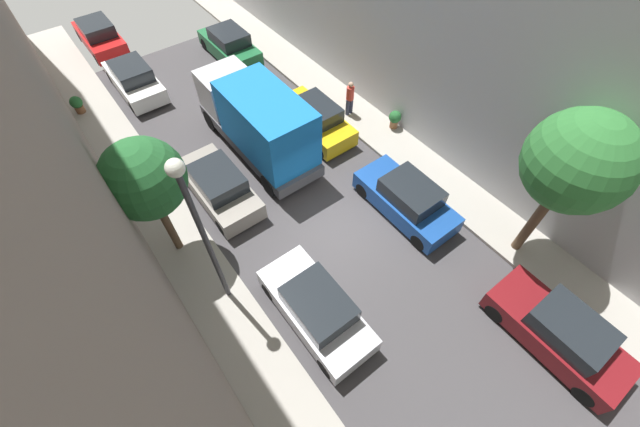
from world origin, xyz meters
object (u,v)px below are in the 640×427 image
Objects in this scene: potted_plant_0 at (395,118)px; potted_plant_1 at (77,104)px; parked_car_left_3 at (134,80)px; pedestrian at (350,97)px; parked_car_left_1 at (317,309)px; parked_car_left_4 at (100,36)px; parked_car_right_2 at (407,199)px; parked_car_right_4 at (230,45)px; street_tree_1 at (578,162)px; parked_car_left_2 at (219,186)px; delivery_truck at (258,121)px; parked_car_right_1 at (559,332)px; parked_car_right_3 at (314,119)px; lamp_post at (199,223)px; street_tree_2 at (144,180)px.

potted_plant_0 is 15.04m from potted_plant_1.
parked_car_left_3 is 2.44× the size of pedestrian.
parked_car_left_1 is 20.44m from parked_car_left_4.
parked_car_right_4 is at bearing 90.00° from parked_car_right_2.
parked_car_right_2 is 5.68m from street_tree_1.
pedestrian is (1.99, -7.92, 0.35)m from parked_car_right_4.
parked_car_left_1 is 6.38m from parked_car_left_2.
potted_plant_0 is at bearing -22.84° from delivery_truck.
delivery_truck is 7.90× the size of potted_plant_1.
parked_car_left_3 and parked_car_right_1 have the same top height.
parked_car_right_3 is 2.92m from delivery_truck.
parked_car_right_1 is 0.66× the size of lamp_post.
pedestrian is at bearing -4.61° from delivery_truck.
parked_car_left_2 is at bearing -155.14° from delivery_truck.
parked_car_right_1 and parked_car_right_3 have the same top height.
parked_car_left_2 is at bearing 64.31° from lamp_post.
potted_plant_0 is at bearing -61.08° from parked_car_left_4.
pedestrian is at bearing 11.89° from street_tree_2.
potted_plant_1 is at bearing 138.61° from potted_plant_0.
potted_plant_1 is (-5.58, 7.54, -1.18)m from delivery_truck.
parked_car_right_1 is at bearing -45.71° from lamp_post.
pedestrian is at bearing 27.44° from lamp_post.
parked_car_right_3 is at bearing 15.47° from street_tree_2.
potted_plant_0 is (5.71, -2.40, -1.14)m from delivery_truck.
parked_car_right_2 is (5.40, -4.93, 0.00)m from parked_car_left_2.
street_tree_1 is at bearing -83.38° from parked_car_right_4.
parked_car_right_3 reaches higher than potted_plant_0.
potted_plant_1 is at bearing -178.70° from parked_car_left_3.
parked_car_left_2 is 14.06m from parked_car_left_4.
parked_car_right_2 is at bearing -74.13° from parked_car_left_4.
parked_car_right_4 reaches higher than potted_plant_0.
parked_car_right_1 is at bearing -126.12° from street_tree_1.
parked_car_left_1 is 8.17m from delivery_truck.
lamp_post is at bearing -146.02° from parked_car_right_3.
pedestrian reaches higher than parked_car_left_4.
delivery_truck is 7.36m from lamp_post.
parked_car_left_4 is at bearing 108.10° from street_tree_1.
potted_plant_0 reaches higher than potted_plant_1.
street_tree_2 reaches higher than delivery_truck.
street_tree_1 is at bearing -78.13° from parked_car_right_3.
parked_car_left_1 is 1.00× the size of parked_car_right_4.
parked_car_right_4 is at bearing 70.41° from parked_car_left_1.
parked_car_left_4 is 0.66× the size of lamp_post.
lamp_post reaches higher than parked_car_left_4.
delivery_truck is 6.30m from potted_plant_0.
street_tree_2 is (-7.81, 3.74, 3.05)m from parked_car_right_2.
delivery_truck is 9.46m from potted_plant_1.
parked_car_left_4 is at bearing 105.87° from parked_car_right_2.
parked_car_left_4 and parked_car_right_1 have the same top height.
potted_plant_1 is (-2.88, -5.26, -0.11)m from parked_car_left_4.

